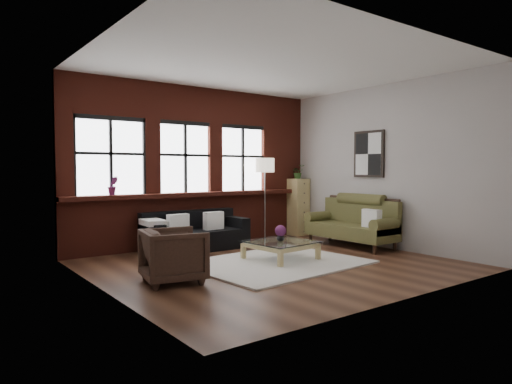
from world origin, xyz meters
TOP-DOWN VIEW (x-y plane):
  - floor at (0.00, 0.00)m, footprint 5.50×5.50m
  - ceiling at (0.00, 0.00)m, footprint 5.50×5.50m
  - wall_back at (0.00, 2.50)m, footprint 5.50×0.00m
  - wall_front at (0.00, -2.50)m, footprint 5.50×0.00m
  - wall_left at (-2.75, 0.00)m, footprint 0.00×5.00m
  - wall_right at (2.75, 0.00)m, footprint 0.00×5.00m
  - brick_backwall at (0.00, 2.44)m, footprint 5.50×0.12m
  - sill_ledge at (0.00, 2.35)m, footprint 5.50×0.30m
  - window_left at (-1.80, 2.45)m, footprint 1.38×0.10m
  - window_mid at (-0.30, 2.45)m, footprint 1.38×0.10m
  - window_right at (1.10, 2.45)m, footprint 1.38×0.10m
  - wall_poster at (2.72, 0.30)m, footprint 0.05×0.74m
  - shag_rug at (0.05, 0.00)m, footprint 2.89×2.35m
  - dark_sofa at (-0.36, 1.90)m, footprint 2.00×0.81m
  - pillow_a at (-0.79, 1.80)m, footprint 0.40×0.15m
  - pillow_b at (-0.03, 1.80)m, footprint 0.41×0.16m
  - vintage_settee at (2.30, 0.40)m, footprint 0.86×1.93m
  - pillow_settee at (2.22, -0.19)m, footprint 0.16×0.39m
  - armchair at (-1.84, -0.12)m, footprint 0.95×0.93m
  - coffee_table at (0.29, 0.17)m, footprint 1.10×1.10m
  - vase at (0.29, 0.17)m, footprint 0.16×0.16m
  - flowers at (0.29, 0.17)m, footprint 0.19×0.19m
  - drawer_chest at (2.53, 2.22)m, footprint 0.41×0.41m
  - potted_plant_top at (2.53, 2.22)m, footprint 0.34×0.32m
  - floor_lamp at (1.33, 1.93)m, footprint 0.40×0.40m
  - sill_plant at (-1.81, 2.32)m, footprint 0.20×0.16m

SIDE VIEW (x-z plane):
  - floor at x=0.00m, z-range 0.00..0.00m
  - shag_rug at x=0.05m, z-range 0.00..0.03m
  - coffee_table at x=0.29m, z-range -0.01..0.33m
  - dark_sofa at x=-0.36m, z-range 0.00..0.72m
  - armchair at x=-1.84m, z-range 0.00..0.74m
  - vase at x=0.29m, z-range 0.33..0.47m
  - flowers at x=0.29m, z-range 0.41..0.60m
  - vintage_settee at x=2.30m, z-range 0.00..1.03m
  - pillow_a at x=-0.79m, z-range 0.38..0.72m
  - pillow_b at x=-0.03m, z-range 0.38..0.72m
  - pillow_settee at x=2.22m, z-range 0.45..0.79m
  - drawer_chest at x=2.53m, z-range 0.00..1.32m
  - floor_lamp at x=1.33m, z-range 0.00..1.93m
  - sill_ledge at x=0.00m, z-range 1.00..1.08m
  - sill_plant at x=-1.81m, z-range 1.08..1.42m
  - potted_plant_top at x=2.53m, z-range 1.32..1.64m
  - wall_back at x=0.00m, z-range -1.15..4.35m
  - wall_front at x=0.00m, z-range -1.15..4.35m
  - wall_left at x=-2.75m, z-range -0.90..4.10m
  - wall_right at x=2.75m, z-range -0.90..4.10m
  - brick_backwall at x=0.00m, z-range 0.00..3.20m
  - window_left at x=-1.80m, z-range 1.00..2.50m
  - window_mid at x=-0.30m, z-range 1.00..2.50m
  - window_right at x=1.10m, z-range 1.00..2.50m
  - wall_poster at x=2.72m, z-range 1.38..2.32m
  - ceiling at x=0.00m, z-range 3.20..3.20m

